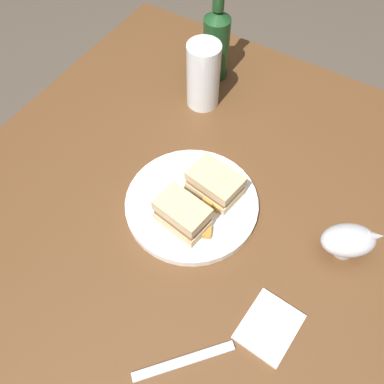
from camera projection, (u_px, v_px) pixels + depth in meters
name	position (u px, v px, depth m)	size (l,w,h in m)	color
ground_plane	(192.00, 306.00, 1.51)	(6.00, 6.00, 0.00)	#4C4238
dining_table	(192.00, 263.00, 1.21)	(1.06, 0.99, 0.72)	brown
plate	(192.00, 204.00, 0.89)	(0.28, 0.28, 0.02)	white
sandwich_half_left	(183.00, 215.00, 0.83)	(0.08, 0.11, 0.07)	#CCB284
sandwich_half_right	(215.00, 183.00, 0.88)	(0.09, 0.12, 0.06)	#CCB284
potato_wedge_front	(222.00, 202.00, 0.87)	(0.05, 0.02, 0.02)	gold
potato_wedge_middle	(201.00, 232.00, 0.84)	(0.04, 0.02, 0.01)	#B77F33
potato_wedge_back	(204.00, 208.00, 0.87)	(0.05, 0.02, 0.02)	#B77F33
pint_glass	(203.00, 79.00, 1.01)	(0.08, 0.08, 0.17)	white
gravy_boat	(349.00, 240.00, 0.81)	(0.12, 0.13, 0.07)	#B7B7BC
cider_bottle	(216.00, 41.00, 1.04)	(0.07, 0.07, 0.26)	#19421E
napkin	(269.00, 327.00, 0.75)	(0.11, 0.09, 0.01)	white
fork	(184.00, 361.00, 0.72)	(0.18, 0.02, 0.01)	silver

